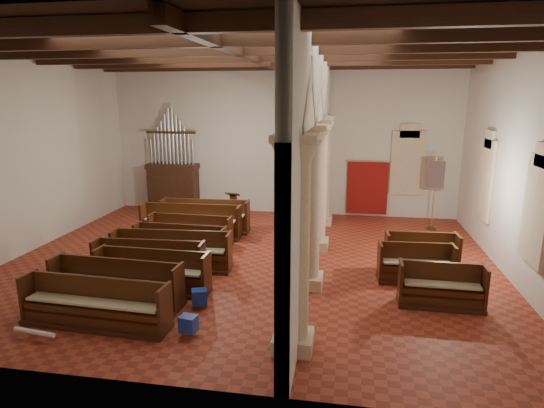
{
  "coord_description": "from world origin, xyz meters",
  "views": [
    {
      "loc": [
        2.71,
        -12.3,
        4.68
      ],
      "look_at": [
        0.55,
        0.5,
        1.64
      ],
      "focal_mm": 30.0,
      "sensor_mm": 36.0,
      "label": 1
    }
  ],
  "objects": [
    {
      "name": "nave_pew_0",
      "position": [
        -2.38,
        -4.31,
        0.34
      ],
      "size": [
        3.25,
        0.85,
        1.03
      ],
      "rotation": [
        0.0,
        0.0,
        -0.05
      ],
      "color": "#3A1F12",
      "rests_on": "floor"
    },
    {
      "name": "aisle_pew_2",
      "position": [
        4.75,
        -0.14,
        0.38
      ],
      "size": [
        1.95,
        0.85,
        1.13
      ],
      "rotation": [
        0.0,
        0.0,
        0.05
      ],
      "color": "#3A1F12",
      "rests_on": "floor"
    },
    {
      "name": "arcade",
      "position": [
        1.8,
        0.0,
        3.56
      ],
      "size": [
        0.9,
        11.9,
        6.0
      ],
      "color": "beige",
      "rests_on": "floor"
    },
    {
      "name": "nave_pew_4",
      "position": [
        -2.05,
        -0.93,
        0.36
      ],
      "size": [
        3.36,
        0.93,
        1.08
      ],
      "rotation": [
        0.0,
        0.0,
        0.06
      ],
      "color": "#3A1F12",
      "rests_on": "floor"
    },
    {
      "name": "wall_front",
      "position": [
        0.0,
        -6.0,
        3.0
      ],
      "size": [
        14.0,
        0.02,
        6.0
      ],
      "primitive_type": "cube",
      "color": "silver",
      "rests_on": "floor"
    },
    {
      "name": "aisle_pew_0",
      "position": [
        4.92,
        -2.12,
        0.34
      ],
      "size": [
        1.9,
        0.71,
        1.01
      ],
      "rotation": [
        0.0,
        0.0,
        -0.02
      ],
      "color": "#3A1F12",
      "rests_on": "floor"
    },
    {
      "name": "ceiling_beams",
      "position": [
        0.0,
        0.0,
        5.82
      ],
      "size": [
        13.8,
        11.8,
        0.3
      ],
      "primitive_type": null,
      "color": "#3A1F12",
      "rests_on": "wall_back"
    },
    {
      "name": "nave_pew_8",
      "position": [
        -2.27,
        2.78,
        0.38
      ],
      "size": [
        3.18,
        0.89,
        1.14
      ],
      "rotation": [
        0.0,
        0.0,
        0.04
      ],
      "color": "#3A1F12",
      "rests_on": "floor"
    },
    {
      "name": "wall_left",
      "position": [
        -7.0,
        0.0,
        3.0
      ],
      "size": [
        0.02,
        12.0,
        6.0
      ],
      "primitive_type": "cube",
      "color": "silver",
      "rests_on": "floor"
    },
    {
      "name": "window_back",
      "position": [
        5.0,
        5.98,
        2.2
      ],
      "size": [
        1.0,
        0.03,
        2.2
      ],
      "primitive_type": "cube",
      "color": "#2C644B",
      "rests_on": "wall_back"
    },
    {
      "name": "dossal_curtain",
      "position": [
        3.5,
        5.92,
        1.17
      ],
      "size": [
        1.8,
        0.07,
        2.17
      ],
      "color": "maroon",
      "rests_on": "floor"
    },
    {
      "name": "window_right_a",
      "position": [
        6.98,
        -1.5,
        2.2
      ],
      "size": [
        0.03,
        1.0,
        2.2
      ],
      "primitive_type": "cube",
      "color": "#2C644B",
      "rests_on": "wall_right"
    },
    {
      "name": "hymnal_box_a",
      "position": [
        -0.33,
        -4.38,
        0.27
      ],
      "size": [
        0.37,
        0.32,
        0.33
      ],
      "primitive_type": "cube",
      "rotation": [
        0.0,
        0.0,
        -0.17
      ],
      "color": "navy",
      "rests_on": "floor"
    },
    {
      "name": "nave_pew_5",
      "position": [
        -2.19,
        0.11,
        0.32
      ],
      "size": [
        2.85,
        0.73,
        0.96
      ],
      "rotation": [
        0.0,
        0.0,
        -0.03
      ],
      "color": "#3A1F12",
      "rests_on": "floor"
    },
    {
      "name": "floor",
      "position": [
        0.0,
        0.0,
        0.0
      ],
      "size": [
        14.0,
        14.0,
        0.0
      ],
      "primitive_type": "plane",
      "color": "maroon",
      "rests_on": "ground"
    },
    {
      "name": "tube_heater_a",
      "position": [
        -3.3,
        -5.03,
        0.16
      ],
      "size": [
        0.96,
        0.21,
        0.1
      ],
      "primitive_type": "cylinder",
      "rotation": [
        0.0,
        1.57,
        -0.13
      ],
      "color": "white",
      "rests_on": "floor"
    },
    {
      "name": "window_right_b",
      "position": [
        6.98,
        2.5,
        2.2
      ],
      "size": [
        0.03,
        1.0,
        2.2
      ],
      "primitive_type": "cube",
      "color": "#2C644B",
      "rests_on": "wall_right"
    },
    {
      "name": "nave_pew_1",
      "position": [
        -2.47,
        -3.26,
        0.35
      ],
      "size": [
        3.19,
        0.86,
        1.05
      ],
      "rotation": [
        0.0,
        0.0,
        -0.05
      ],
      "color": "#3A1F12",
      "rests_on": "floor"
    },
    {
      "name": "aisle_pew_1",
      "position": [
        4.54,
        -0.75,
        0.34
      ],
      "size": [
        1.95,
        0.8,
        1.02
      ],
      "rotation": [
        0.0,
        0.0,
        0.06
      ],
      "color": "#3A1F12",
      "rests_on": "floor"
    },
    {
      "name": "nave_pew_2",
      "position": [
        -1.95,
        -2.44,
        0.34
      ],
      "size": [
        2.87,
        0.74,
        1.04
      ],
      "rotation": [
        0.0,
        0.0,
        -0.02
      ],
      "color": "#3A1F12",
      "rests_on": "floor"
    },
    {
      "name": "nave_pew_6",
      "position": [
        -2.28,
        1.23,
        0.32
      ],
      "size": [
        2.77,
        0.73,
        0.97
      ],
      "rotation": [
        0.0,
        0.0,
        -0.03
      ],
      "color": "#3A1F12",
      "rests_on": "floor"
    },
    {
      "name": "hymnal_box_c",
      "position": [
        -1.18,
        -1.21,
        0.25
      ],
      "size": [
        0.34,
        0.3,
        0.31
      ],
      "primitive_type": "cube",
      "rotation": [
        0.0,
        0.0,
        0.17
      ],
      "color": "#161E9C",
      "rests_on": "floor"
    },
    {
      "name": "processional_banner",
      "position": [
        5.79,
        4.38,
        0.84
      ],
      "size": [
        0.59,
        0.75,
        2.7
      ],
      "rotation": [
        0.0,
        0.0,
        -0.35
      ],
      "color": "#3A1F12",
      "rests_on": "floor"
    },
    {
      "name": "nave_pew_7",
      "position": [
        -2.53,
        2.02,
        0.37
      ],
      "size": [
        3.46,
        0.84,
        1.13
      ],
      "rotation": [
        0.0,
        0.0,
        0.02
      ],
      "color": "#3A1F12",
      "rests_on": "floor"
    },
    {
      "name": "tube_heater_b",
      "position": [
        -3.02,
        -3.71,
        0.16
      ],
      "size": [
        0.94,
        0.35,
        0.1
      ],
      "primitive_type": "cylinder",
      "rotation": [
        0.0,
        1.57,
        0.28
      ],
      "color": "white",
      "rests_on": "floor"
    },
    {
      "name": "nave_pew_3",
      "position": [
        -2.41,
        -1.63,
        0.33
      ],
      "size": [
        3.0,
        0.82,
        1.01
      ],
      "rotation": [
        0.0,
        0.0,
        0.05
      ],
      "color": "#3A1F12",
      "rests_on": "floor"
    },
    {
      "name": "wall_right",
      "position": [
        7.0,
        0.0,
        3.0
      ],
      "size": [
        0.02,
        12.0,
        6.0
      ],
      "primitive_type": "cube",
      "color": "silver",
      "rests_on": "floor"
    },
    {
      "name": "pipe_organ",
      "position": [
        -4.5,
        5.5,
        1.37
      ],
      "size": [
        2.1,
        0.85,
        4.4
      ],
      "color": "#3A1F12",
      "rests_on": "floor"
    },
    {
      "name": "lectern",
      "position": [
        -1.6,
        4.25,
        0.49
      ],
      "size": [
        0.53,
        0.54,
        1.18
      ],
      "rotation": [
        0.0,
        0.0,
        -0.16
      ],
      "color": "#3E2C13",
      "rests_on": "floor"
    },
    {
      "name": "wall_back",
      "position": [
        0.0,
        6.0,
        3.0
      ],
      "size": [
        14.0,
        0.02,
        6.0
      ],
      "primitive_type": "cube",
      "color": "silver",
      "rests_on": "floor"
    },
    {
      "name": "ceiling",
      "position": [
        0.0,
        0.0,
        6.0
      ],
      "size": [
        14.0,
        14.0,
        0.0
      ],
      "primitive_type": "plane",
      "rotation": [
        3.14,
        0.0,
        0.0
      ],
      "color": "black",
      "rests_on": "wall_back"
    },
    {
      "name": "hymnal_box_b",
      "position": [
        -0.51,
        -3.15,
        0.27
      ],
      "size": [
        0.42,
        0.38,
        0.34
      ],
      "primitive_type": "cube",
      "rotation": [
        0.0,
        0.0,
        0.35
      ],
      "color": "navy",
      "rests_on": "floor"
    }
  ]
}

